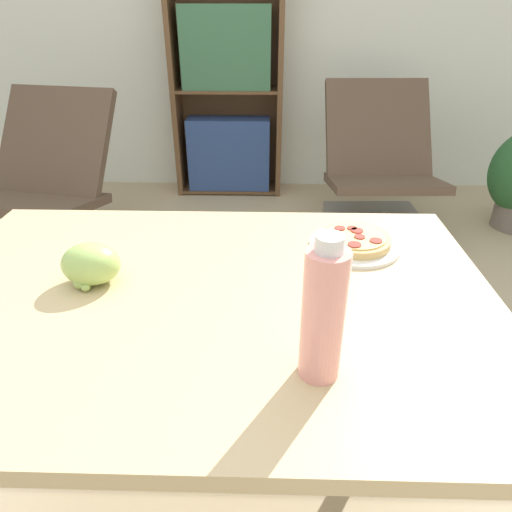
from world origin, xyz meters
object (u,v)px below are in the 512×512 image
lounge_chair_near (49,206)px  bookshelf (228,99)px  pizza_on_plate (355,242)px  lounge_chair_far (378,187)px  drink_bottle (323,314)px  grape_bunch (91,264)px

lounge_chair_near → bookshelf: bearing=58.1°
pizza_on_plate → lounge_chair_far: bearing=74.5°
drink_bottle → lounge_chair_near: bearing=126.7°
pizza_on_plate → bookshelf: bearing=102.4°
grape_bunch → lounge_chair_near: lounge_chair_near is taller
pizza_on_plate → lounge_chair_far: 1.81m
lounge_chair_far → pizza_on_plate: bearing=-107.4°
pizza_on_plate → grape_bunch: (-0.61, -0.18, 0.03)m
drink_bottle → bookshelf: bookshelf is taller
drink_bottle → bookshelf: (-0.38, 2.80, -0.19)m
pizza_on_plate → bookshelf: bookshelf is taller
lounge_chair_far → drink_bottle: bearing=-107.6°
drink_bottle → grape_bunch: bearing=150.4°
pizza_on_plate → lounge_chair_near: size_ratio=0.26×
lounge_chair_near → bookshelf: 1.45m
grape_bunch → bookshelf: bookshelf is taller
pizza_on_plate → drink_bottle: 0.48m
grape_bunch → drink_bottle: (0.47, -0.27, 0.08)m
pizza_on_plate → drink_bottle: (-0.13, -0.45, 0.11)m
lounge_chair_near → lounge_chair_far: size_ratio=1.00×
pizza_on_plate → grape_bunch: size_ratio=1.78×
grape_bunch → lounge_chair_far: bearing=60.1°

